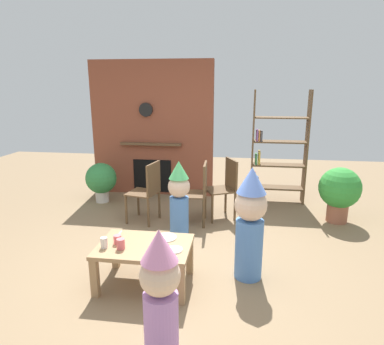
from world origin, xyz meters
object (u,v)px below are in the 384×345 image
object	(u,v)px
paper_cup_near_left	(121,244)
dining_chair_right	(225,185)
paper_plate_rear	(174,250)
child_by_the_chairs	(179,198)
potted_plant_short	(101,179)
paper_plate_front	(166,237)
dining_chair_middle	(199,190)
birthday_cake_slice	(152,248)
potted_plant_tall	(340,190)
bookshelf	(276,151)
child_in_pink	(250,221)
child_with_cone_hat	(160,295)
coffee_table	(145,251)
paper_cup_center	(104,243)
dining_chair_left	(148,189)
paper_cup_near_right	(117,239)

from	to	relation	value
paper_cup_near_left	dining_chair_right	xyz separation A→B (m)	(0.91, 2.05, 0.03)
paper_plate_rear	child_by_the_chairs	world-z (taller)	child_by_the_chairs
dining_chair_right	potted_plant_short	world-z (taller)	dining_chair_right
paper_plate_front	dining_chair_middle	xyz separation A→B (m)	(0.16, 1.46, 0.07)
child_by_the_chairs	dining_chair_middle	bearing A→B (deg)	166.05
birthday_cake_slice	potted_plant_tall	bearing A→B (deg)	42.92
bookshelf	child_in_pink	size ratio (longest dim) A/B	1.60
birthday_cake_slice	child_by_the_chairs	xyz separation A→B (m)	(0.04, 1.26, 0.08)
child_with_cone_hat	dining_chair_middle	xyz separation A→B (m)	(-0.05, 2.59, -0.04)
coffee_table	dining_chair_middle	bearing A→B (deg)	78.12
paper_plate_front	dining_chair_middle	world-z (taller)	dining_chair_middle
bookshelf	paper_cup_center	size ratio (longest dim) A/B	17.95
child_by_the_chairs	dining_chair_middle	xyz separation A→B (m)	(0.20, 0.50, -0.04)
coffee_table	dining_chair_left	world-z (taller)	dining_chair_left
paper_plate_rear	birthday_cake_slice	world-z (taller)	birthday_cake_slice
paper_plate_rear	potted_plant_short	world-z (taller)	potted_plant_short
coffee_table	child_with_cone_hat	world-z (taller)	child_with_cone_hat
child_by_the_chairs	child_in_pink	bearing A→B (deg)	53.33
paper_plate_rear	potted_plant_short	distance (m)	2.98
bookshelf	paper_cup_near_left	xyz separation A→B (m)	(-1.72, -2.89, -0.40)
dining_chair_left	potted_plant_short	world-z (taller)	dining_chair_left
coffee_table	paper_plate_front	bearing A→B (deg)	43.84
coffee_table	potted_plant_short	xyz separation A→B (m)	(-1.42, 2.34, 0.04)
paper_cup_near_right	child_with_cone_hat	distance (m)	1.15
child_by_the_chairs	potted_plant_short	world-z (taller)	child_by_the_chairs
bookshelf	potted_plant_short	xyz separation A→B (m)	(-2.94, -0.43, -0.48)
coffee_table	paper_cup_center	xyz separation A→B (m)	(-0.37, -0.12, 0.13)
paper_plate_front	dining_chair_middle	distance (m)	1.47
coffee_table	paper_cup_near_left	xyz separation A→B (m)	(-0.20, -0.12, 0.12)
paper_plate_front	dining_chair_left	xyz separation A→B (m)	(-0.57, 1.40, 0.07)
paper_cup_center	paper_plate_rear	bearing A→B (deg)	3.38
paper_plate_rear	child_in_pink	bearing A→B (deg)	26.24
bookshelf	birthday_cake_slice	distance (m)	3.25
paper_cup_near_left	dining_chair_left	world-z (taller)	dining_chair_left
paper_cup_near_left	paper_cup_center	xyz separation A→B (m)	(-0.17, 0.00, 0.00)
paper_cup_near_left	paper_plate_rear	bearing A→B (deg)	4.52
paper_cup_near_left	child_with_cone_hat	size ratio (longest dim) A/B	0.10
paper_cup_near_right	potted_plant_tall	size ratio (longest dim) A/B	0.11
paper_cup_near_right	paper_plate_front	size ratio (longest dim) A/B	0.41
paper_cup_near_left	paper_plate_front	distance (m)	0.48
paper_plate_rear	dining_chair_middle	distance (m)	1.71
paper_plate_rear	birthday_cake_slice	size ratio (longest dim) A/B	1.65
paper_plate_front	coffee_table	bearing A→B (deg)	-136.16
paper_cup_near_right	child_in_pink	bearing A→B (deg)	12.61
paper_plate_rear	bookshelf	bearing A→B (deg)	67.10
birthday_cake_slice	potted_plant_short	xyz separation A→B (m)	(-1.53, 2.47, -0.07)
paper_cup_near_right	paper_plate_rear	size ratio (longest dim) A/B	0.54
paper_cup_center	dining_chair_left	distance (m)	1.69
paper_plate_rear	child_with_cone_hat	bearing A→B (deg)	-85.19
bookshelf	coffee_table	world-z (taller)	bookshelf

